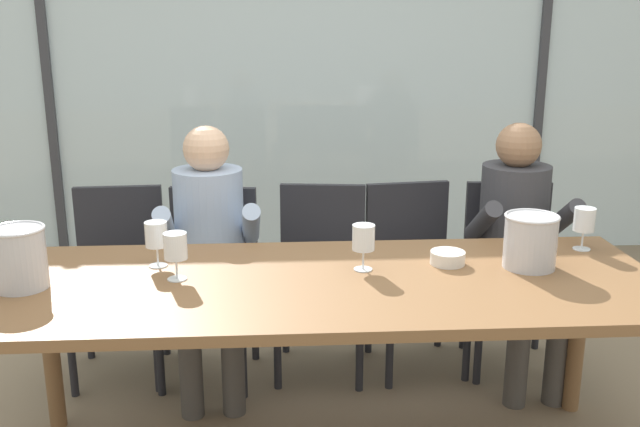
% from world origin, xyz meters
% --- Properties ---
extents(ground, '(14.00, 14.00, 0.00)m').
position_xyz_m(ground, '(0.00, 1.00, 0.00)').
color(ground, '#847056').
extents(window_glass_panel, '(7.63, 0.03, 2.60)m').
position_xyz_m(window_glass_panel, '(0.00, 2.63, 1.30)').
color(window_glass_panel, silver).
rests_on(window_glass_panel, ground).
extents(window_mullion_left, '(0.06, 0.06, 2.60)m').
position_xyz_m(window_mullion_left, '(-1.72, 2.61, 1.30)').
color(window_mullion_left, '#38383D').
rests_on(window_mullion_left, ground).
extents(window_mullion_right, '(0.06, 0.06, 2.60)m').
position_xyz_m(window_mullion_right, '(1.72, 2.61, 1.30)').
color(window_mullion_right, '#38383D').
rests_on(window_mullion_right, ground).
extents(hillside_vineyard, '(13.63, 2.40, 2.10)m').
position_xyz_m(hillside_vineyard, '(0.00, 6.48, 1.05)').
color(hillside_vineyard, '#386633').
rests_on(hillside_vineyard, ground).
extents(dining_table, '(2.43, 0.90, 0.77)m').
position_xyz_m(dining_table, '(0.00, 0.00, 0.69)').
color(dining_table, brown).
rests_on(dining_table, ground).
extents(chair_near_curtain, '(0.46, 0.46, 0.89)m').
position_xyz_m(chair_near_curtain, '(-0.94, 0.89, 0.52)').
color(chair_near_curtain, '#232328').
rests_on(chair_near_curtain, ground).
extents(chair_left_of_center, '(0.49, 0.49, 0.89)m').
position_xyz_m(chair_left_of_center, '(-0.49, 0.84, 0.52)').
color(chair_left_of_center, '#232328').
rests_on(chair_left_of_center, ground).
extents(chair_center, '(0.49, 0.49, 0.89)m').
position_xyz_m(chair_center, '(0.04, 0.87, 0.52)').
color(chair_center, '#232328').
rests_on(chair_center, ground).
extents(chair_right_of_center, '(0.49, 0.49, 0.89)m').
position_xyz_m(chair_right_of_center, '(0.49, 0.89, 0.52)').
color(chair_right_of_center, '#232328').
rests_on(chair_right_of_center, ground).
extents(chair_near_window_right, '(0.47, 0.47, 0.89)m').
position_xyz_m(chair_near_window_right, '(0.97, 0.86, 0.52)').
color(chair_near_window_right, '#232328').
rests_on(chair_near_window_right, ground).
extents(person_pale_blue_shirt, '(0.48, 0.62, 1.21)m').
position_xyz_m(person_pale_blue_shirt, '(-0.48, 0.72, 0.70)').
color(person_pale_blue_shirt, '#9EB2D1').
rests_on(person_pale_blue_shirt, ground).
extents(person_charcoal_jacket, '(0.47, 0.62, 1.21)m').
position_xyz_m(person_charcoal_jacket, '(0.96, 0.72, 0.70)').
color(person_charcoal_jacket, '#38383D').
rests_on(person_charcoal_jacket, ground).
extents(ice_bucket_primary, '(0.20, 0.20, 0.20)m').
position_xyz_m(ice_bucket_primary, '(0.77, 0.08, 0.87)').
color(ice_bucket_primary, '#B7B7BC').
rests_on(ice_bucket_primary, dining_table).
extents(ice_bucket_secondary, '(0.19, 0.19, 0.22)m').
position_xyz_m(ice_bucket_secondary, '(-1.06, -0.02, 0.88)').
color(ice_bucket_secondary, '#B7B7BC').
rests_on(ice_bucket_secondary, dining_table).
extents(tasting_bowl, '(0.13, 0.13, 0.05)m').
position_xyz_m(tasting_bowl, '(0.47, 0.14, 0.79)').
color(tasting_bowl, silver).
rests_on(tasting_bowl, dining_table).
extents(wine_glass_by_left_taster, '(0.08, 0.08, 0.17)m').
position_xyz_m(wine_glass_by_left_taster, '(-0.53, 0.03, 0.89)').
color(wine_glass_by_left_taster, silver).
rests_on(wine_glass_by_left_taster, dining_table).
extents(wine_glass_near_bucket, '(0.08, 0.08, 0.17)m').
position_xyz_m(wine_glass_near_bucket, '(1.06, 0.28, 0.89)').
color(wine_glass_near_bucket, silver).
rests_on(wine_glass_near_bucket, dining_table).
extents(wine_glass_center_pour, '(0.08, 0.08, 0.17)m').
position_xyz_m(wine_glass_center_pour, '(0.15, 0.09, 0.89)').
color(wine_glass_center_pour, silver).
rests_on(wine_glass_center_pour, dining_table).
extents(wine_glass_by_right_taster, '(0.08, 0.08, 0.17)m').
position_xyz_m(wine_glass_by_right_taster, '(-0.63, 0.18, 0.89)').
color(wine_glass_by_right_taster, silver).
rests_on(wine_glass_by_right_taster, dining_table).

